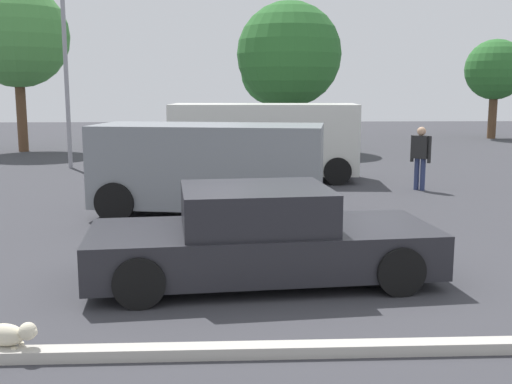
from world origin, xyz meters
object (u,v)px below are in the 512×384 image
van_white (264,139)px  suv_dark (210,166)px  sedan_foreground (261,238)px  light_post_near (64,27)px  pedestrian (421,153)px  dog (9,335)px

van_white → suv_dark: bearing=-101.6°
sedan_foreground → light_post_near: 14.17m
van_white → pedestrian: bearing=-23.1°
sedan_foreground → van_white: (0.61, 9.46, 0.58)m
dog → van_white: (3.22, 11.82, 0.94)m
suv_dark → pedestrian: bearing=39.4°
van_white → suv_dark: (-1.42, -5.01, -0.14)m
van_white → suv_dark: 5.21m
sedan_foreground → pedestrian: (4.52, 7.44, 0.37)m
dog → pedestrian: 12.14m
sedan_foreground → light_post_near: (-5.64, 12.39, 3.95)m
sedan_foreground → suv_dark: (-0.82, 4.46, 0.44)m
dog → sedan_foreground: bearing=57.7°
dog → van_white: 12.28m
dog → pedestrian: bearing=69.6°
van_white → pedestrian: (3.92, -2.02, -0.20)m
dog → suv_dark: suv_dark is taller
sedan_foreground → pedestrian: pedestrian is taller
van_white → pedestrian: van_white is taller
sedan_foreground → suv_dark: suv_dark is taller
van_white → light_post_near: size_ratio=0.79×
sedan_foreground → van_white: size_ratio=0.90×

